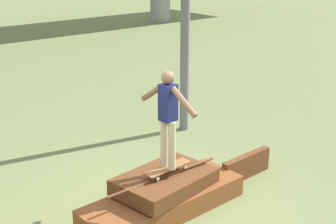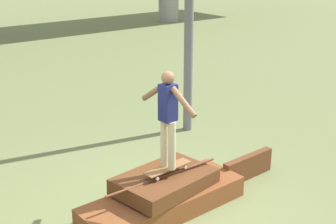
# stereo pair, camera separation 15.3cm
# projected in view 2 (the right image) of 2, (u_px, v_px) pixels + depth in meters

# --- Properties ---
(ground_plane) EXTENTS (80.00, 80.00, 0.00)m
(ground_plane) POSITION_uv_depth(u_px,v_px,m) (164.00, 211.00, 7.39)
(ground_plane) COLOR olive
(scrap_pile) EXTENTS (2.74, 1.23, 0.64)m
(scrap_pile) POSITION_uv_depth(u_px,v_px,m) (164.00, 195.00, 7.33)
(scrap_pile) COLOR brown
(scrap_pile) RESTS_ON ground_plane
(scrap_plank_loose) EXTENTS (1.16, 0.17, 0.44)m
(scrap_plank_loose) POSITION_uv_depth(u_px,v_px,m) (248.00, 167.00, 8.38)
(scrap_plank_loose) COLOR brown
(scrap_plank_loose) RESTS_ON ground_plane
(skateboard) EXTENTS (0.85, 0.26, 0.09)m
(skateboard) POSITION_uv_depth(u_px,v_px,m) (168.00, 168.00, 7.24)
(skateboard) COLOR brown
(skateboard) RESTS_ON scrap_pile
(skater) EXTENTS (0.24, 1.16, 1.54)m
(skater) POSITION_uv_depth(u_px,v_px,m) (168.00, 114.00, 6.94)
(skater) COLOR #C6B78E
(skater) RESTS_ON skateboard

